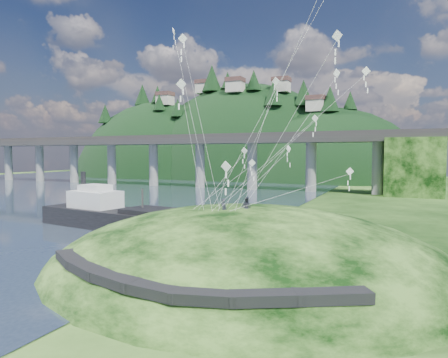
% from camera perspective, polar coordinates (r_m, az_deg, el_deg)
% --- Properties ---
extents(ground, '(320.00, 320.00, 0.00)m').
position_cam_1_polar(ground, '(36.31, -9.87, -11.48)').
color(ground, black).
rests_on(ground, ground).
extents(grass_hill, '(36.00, 32.00, 13.00)m').
position_cam_1_polar(grass_hill, '(34.91, 3.42, -14.63)').
color(grass_hill, black).
rests_on(grass_hill, ground).
extents(footpath, '(22.29, 5.84, 0.83)m').
position_cam_1_polar(footpath, '(23.98, -8.10, -14.24)').
color(footpath, black).
rests_on(footpath, ground).
extents(bridge, '(160.00, 11.00, 15.00)m').
position_cam_1_polar(bridge, '(109.31, -0.85, 3.75)').
color(bridge, '#2D2B2B').
rests_on(bridge, ground).
extents(far_ridge, '(153.00, 70.00, 94.50)m').
position_cam_1_polar(far_ridge, '(164.76, 1.41, -2.27)').
color(far_ridge, black).
rests_on(far_ridge, ground).
extents(work_barge, '(20.74, 8.03, 7.07)m').
position_cam_1_polar(work_barge, '(53.37, -16.18, -4.78)').
color(work_barge, black).
rests_on(work_barge, ground).
extents(wooden_dock, '(12.11, 6.62, 0.88)m').
position_cam_1_polar(wooden_dock, '(48.05, -14.14, -7.34)').
color(wooden_dock, '#3D2B19').
rests_on(wooden_dock, ground).
extents(kite_flyers, '(2.35, 1.94, 1.84)m').
position_cam_1_polar(kite_flyers, '(32.60, 2.21, -2.65)').
color(kite_flyers, '#282935').
rests_on(kite_flyers, ground).
extents(kite_swarm, '(18.00, 14.51, 20.32)m').
position_cam_1_polar(kite_swarm, '(35.86, 7.76, 12.44)').
color(kite_swarm, white).
rests_on(kite_swarm, ground).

